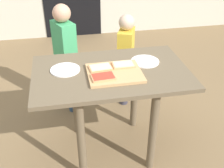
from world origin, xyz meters
name	(u,v)px	position (x,y,z in m)	size (l,w,h in m)	color
ground_plane	(111,147)	(0.00, 0.00, 0.00)	(16.00, 16.00, 0.00)	olive
dining_table	(111,86)	(0.00, 0.00, 0.64)	(1.15, 0.72, 0.77)	brown
cutting_board	(115,73)	(0.02, -0.06, 0.78)	(0.39, 0.33, 0.02)	tan
pizza_slice_near_left	(103,77)	(-0.08, -0.13, 0.80)	(0.17, 0.12, 0.02)	tan
pizza_slice_far_left	(100,68)	(-0.08, 0.01, 0.80)	(0.17, 0.13, 0.02)	tan
pizza_slice_far_right	(123,65)	(0.10, 0.02, 0.80)	(0.16, 0.11, 0.02)	tan
plate_white_right	(145,61)	(0.29, 0.09, 0.78)	(0.22, 0.22, 0.01)	white
plate_white_left	(65,70)	(-0.33, 0.07, 0.78)	(0.22, 0.22, 0.01)	white
child_left	(65,53)	(-0.31, 0.68, 0.63)	(0.23, 0.28, 1.10)	navy
child_right	(126,55)	(0.28, 0.70, 0.54)	(0.22, 0.27, 0.96)	#3D3A48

